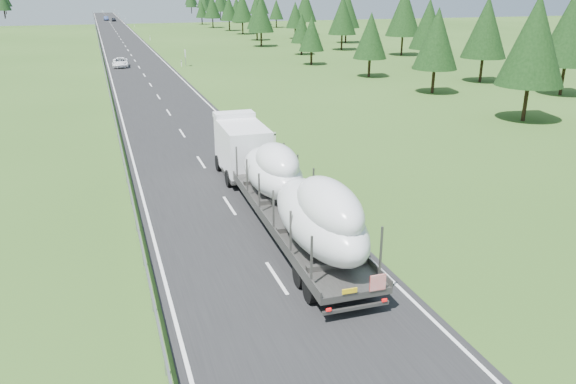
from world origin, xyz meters
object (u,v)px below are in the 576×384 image
object	(u,v)px
boat_truck	(282,183)
distant_car_blue	(106,18)
distant_van	(120,62)
distant_car_dark	(114,19)
highway_sign	(185,55)

from	to	relation	value
boat_truck	distant_car_blue	world-z (taller)	boat_truck
distant_van	distant_car_dark	size ratio (longest dim) A/B	1.32
highway_sign	boat_truck	bearing A→B (deg)	-94.49
boat_truck	distant_van	distance (m)	68.08
boat_truck	highway_sign	bearing A→B (deg)	85.51
boat_truck	distant_car_dark	bearing A→B (deg)	90.10
distant_van	distant_car_dark	xyz separation A→B (m)	(4.42, 135.01, -0.05)
distant_van	distant_car_blue	xyz separation A→B (m)	(1.89, 141.76, 0.07)
boat_truck	distant_van	xyz separation A→B (m)	(-4.76, 67.90, -1.65)
distant_van	distant_car_blue	bearing A→B (deg)	92.70
distant_van	distant_car_dark	bearing A→B (deg)	91.59
distant_car_dark	distant_car_blue	bearing A→B (deg)	111.92
distant_van	highway_sign	bearing A→B (deg)	-9.66
boat_truck	distant_car_blue	distance (m)	209.68
boat_truck	distant_car_blue	xyz separation A→B (m)	(-2.87, 209.66, -1.58)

